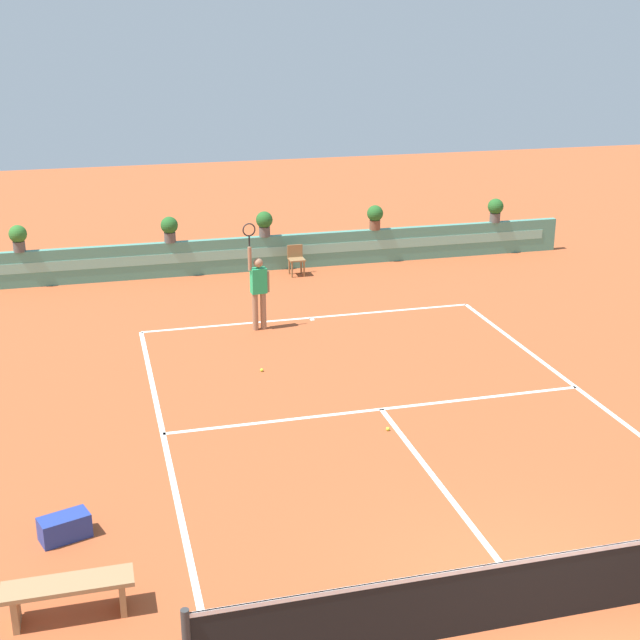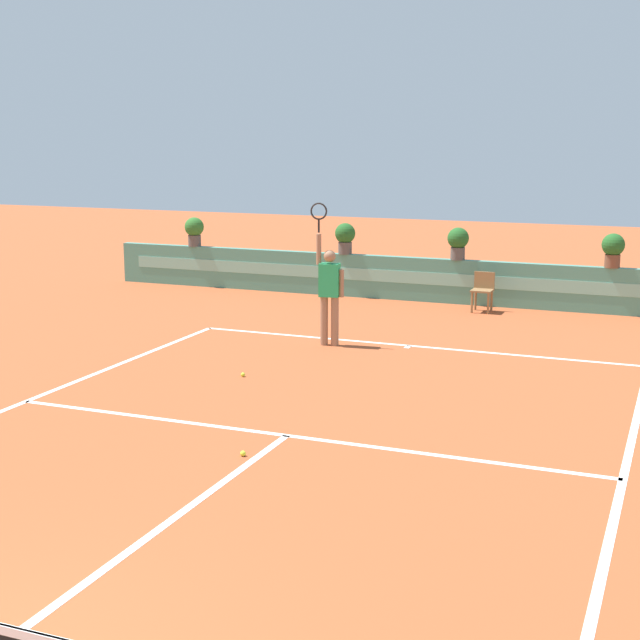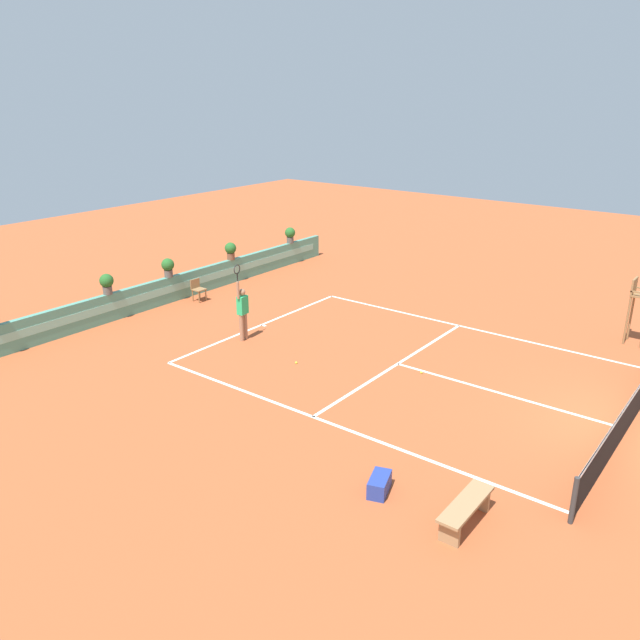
{
  "view_description": "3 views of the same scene",
  "coord_description": "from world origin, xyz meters",
  "px_view_note": "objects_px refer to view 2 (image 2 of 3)",
  "views": [
    {
      "loc": [
        -5.05,
        -8.26,
        7.19
      ],
      "look_at": [
        -0.55,
        8.9,
        1.0
      ],
      "focal_mm": 50.25,
      "sensor_mm": 36.0,
      "label": 1
    },
    {
      "loc": [
        4.63,
        -3.96,
        3.81
      ],
      "look_at": [
        -0.55,
        8.9,
        1.0
      ],
      "focal_mm": 52.18,
      "sensor_mm": 36.0,
      "label": 2
    },
    {
      "loc": [
        -15.18,
        -2.29,
        7.69
      ],
      "look_at": [
        -0.55,
        8.9,
        1.0
      ],
      "focal_mm": 35.65,
      "sensor_mm": 36.0,
      "label": 3
    }
  ],
  "objects_px": {
    "tennis_ball_near_baseline": "(243,453)",
    "potted_plant_centre": "(458,241)",
    "potted_plant_far_left": "(194,230)",
    "tennis_player": "(329,288)",
    "ball_kid_chair": "(483,290)",
    "potted_plant_right": "(613,248)",
    "tennis_ball_mid_court": "(243,375)",
    "potted_plant_left": "(345,236)"
  },
  "relations": [
    {
      "from": "potted_plant_centre",
      "to": "potted_plant_far_left",
      "type": "bearing_deg",
      "value": 180.0
    },
    {
      "from": "tennis_ball_mid_court",
      "to": "potted_plant_right",
      "type": "height_order",
      "value": "potted_plant_right"
    },
    {
      "from": "tennis_player",
      "to": "potted_plant_right",
      "type": "relative_size",
      "value": 3.57
    },
    {
      "from": "ball_kid_chair",
      "to": "potted_plant_far_left",
      "type": "xyz_separation_m",
      "value": [
        -7.47,
        0.73,
        0.93
      ]
    },
    {
      "from": "tennis_ball_near_baseline",
      "to": "potted_plant_centre",
      "type": "height_order",
      "value": "potted_plant_centre"
    },
    {
      "from": "ball_kid_chair",
      "to": "tennis_ball_near_baseline",
      "type": "height_order",
      "value": "ball_kid_chair"
    },
    {
      "from": "tennis_ball_near_baseline",
      "to": "potted_plant_centre",
      "type": "distance_m",
      "value": 10.97
    },
    {
      "from": "ball_kid_chair",
      "to": "tennis_ball_near_baseline",
      "type": "bearing_deg",
      "value": -93.92
    },
    {
      "from": "ball_kid_chair",
      "to": "potted_plant_centre",
      "type": "bearing_deg",
      "value": 135.7
    },
    {
      "from": "potted_plant_centre",
      "to": "potted_plant_far_left",
      "type": "relative_size",
      "value": 1.0
    },
    {
      "from": "ball_kid_chair",
      "to": "tennis_player",
      "type": "relative_size",
      "value": 0.33
    },
    {
      "from": "tennis_player",
      "to": "potted_plant_far_left",
      "type": "distance_m",
      "value": 7.49
    },
    {
      "from": "tennis_ball_near_baseline",
      "to": "potted_plant_far_left",
      "type": "bearing_deg",
      "value": 121.92
    },
    {
      "from": "tennis_player",
      "to": "ball_kid_chair",
      "type": "bearing_deg",
      "value": 65.96
    },
    {
      "from": "tennis_player",
      "to": "potted_plant_centre",
      "type": "height_order",
      "value": "tennis_player"
    },
    {
      "from": "ball_kid_chair",
      "to": "potted_plant_right",
      "type": "bearing_deg",
      "value": 15.86
    },
    {
      "from": "potted_plant_left",
      "to": "tennis_player",
      "type": "bearing_deg",
      "value": -72.73
    },
    {
      "from": "tennis_ball_mid_court",
      "to": "potted_plant_left",
      "type": "bearing_deg",
      "value": 98.22
    },
    {
      "from": "tennis_player",
      "to": "tennis_ball_near_baseline",
      "type": "xyz_separation_m",
      "value": [
        1.2,
        -5.9,
        -1.02
      ]
    },
    {
      "from": "ball_kid_chair",
      "to": "potted_plant_right",
      "type": "distance_m",
      "value": 2.84
    },
    {
      "from": "potted_plant_right",
      "to": "potted_plant_far_left",
      "type": "xyz_separation_m",
      "value": [
        -10.05,
        0.0,
        0.0
      ]
    },
    {
      "from": "tennis_ball_near_baseline",
      "to": "tennis_player",
      "type": "bearing_deg",
      "value": 101.51
    },
    {
      "from": "potted_plant_centre",
      "to": "potted_plant_far_left",
      "type": "distance_m",
      "value": 6.72
    },
    {
      "from": "ball_kid_chair",
      "to": "potted_plant_right",
      "type": "relative_size",
      "value": 1.17
    },
    {
      "from": "tennis_ball_near_baseline",
      "to": "potted_plant_centre",
      "type": "bearing_deg",
      "value": 90.29
    },
    {
      "from": "tennis_player",
      "to": "potted_plant_right",
      "type": "bearing_deg",
      "value": 48.09
    },
    {
      "from": "tennis_player",
      "to": "potted_plant_right",
      "type": "xyz_separation_m",
      "value": [
        4.47,
        4.98,
        0.36
      ]
    },
    {
      "from": "tennis_ball_near_baseline",
      "to": "potted_plant_left",
      "type": "height_order",
      "value": "potted_plant_left"
    },
    {
      "from": "tennis_ball_mid_court",
      "to": "potted_plant_far_left",
      "type": "distance_m",
      "value": 9.25
    },
    {
      "from": "tennis_player",
      "to": "tennis_ball_near_baseline",
      "type": "relative_size",
      "value": 38.01
    },
    {
      "from": "ball_kid_chair",
      "to": "tennis_ball_near_baseline",
      "type": "xyz_separation_m",
      "value": [
        -0.7,
        -10.15,
        -0.44
      ]
    },
    {
      "from": "ball_kid_chair",
      "to": "tennis_player",
      "type": "bearing_deg",
      "value": -114.04
    },
    {
      "from": "tennis_ball_near_baseline",
      "to": "potted_plant_far_left",
      "type": "distance_m",
      "value": 12.89
    },
    {
      "from": "tennis_ball_mid_court",
      "to": "potted_plant_left",
      "type": "xyz_separation_m",
      "value": [
        -1.09,
        7.57,
        1.38
      ]
    },
    {
      "from": "tennis_ball_near_baseline",
      "to": "potted_plant_right",
      "type": "distance_m",
      "value": 11.45
    },
    {
      "from": "potted_plant_right",
      "to": "tennis_ball_mid_court",
      "type": "bearing_deg",
      "value": -123.05
    },
    {
      "from": "potted_plant_centre",
      "to": "tennis_ball_near_baseline",
      "type": "bearing_deg",
      "value": -89.71
    },
    {
      "from": "tennis_ball_near_baseline",
      "to": "potted_plant_far_left",
      "type": "height_order",
      "value": "potted_plant_far_left"
    },
    {
      "from": "potted_plant_centre",
      "to": "tennis_ball_mid_court",
      "type": "bearing_deg",
      "value": -101.94
    },
    {
      "from": "ball_kid_chair",
      "to": "tennis_ball_near_baseline",
      "type": "distance_m",
      "value": 10.18
    },
    {
      "from": "potted_plant_left",
      "to": "tennis_ball_mid_court",
      "type": "bearing_deg",
      "value": -81.78
    },
    {
      "from": "tennis_ball_mid_court",
      "to": "potted_plant_left",
      "type": "distance_m",
      "value": 7.78
    }
  ]
}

